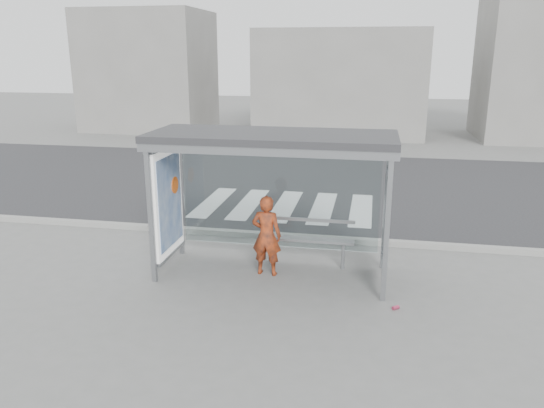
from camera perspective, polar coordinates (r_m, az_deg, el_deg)
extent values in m
plane|color=slate|center=(9.87, 0.00, -7.57)|extent=(80.00, 80.00, 0.00)
cube|color=#262729|center=(16.45, 4.60, 2.11)|extent=(30.00, 10.00, 0.01)
cube|color=gray|center=(11.64, 1.81, -3.51)|extent=(30.00, 0.18, 0.12)
cube|color=silver|center=(14.57, -6.34, 0.21)|extent=(0.55, 3.00, 0.00)
cube|color=silver|center=(14.32, -2.51, 0.01)|extent=(0.55, 3.00, 0.00)
cube|color=silver|center=(14.13, 1.44, -0.20)|extent=(0.55, 3.00, 0.00)
cube|color=silver|center=(14.01, 5.48, -0.42)|extent=(0.55, 3.00, 0.00)
cube|color=silver|center=(13.96, 9.57, -0.63)|extent=(0.55, 3.00, 0.00)
cube|color=gray|center=(9.38, -12.92, -1.13)|extent=(0.08, 0.08, 2.50)
cube|color=gray|center=(8.62, 12.28, -2.61)|extent=(0.08, 0.08, 2.50)
cube|color=gray|center=(10.62, -9.94, 1.06)|extent=(0.08, 0.08, 2.50)
cube|color=gray|center=(9.96, 12.15, -0.07)|extent=(0.08, 0.08, 2.50)
cube|color=#2D2D30|center=(9.15, 0.00, 7.28)|extent=(4.25, 1.65, 0.12)
cube|color=gray|center=(8.43, -0.98, 5.77)|extent=(4.25, 0.06, 0.18)
cube|color=white|center=(10.09, 0.75, 0.79)|extent=(3.80, 0.02, 2.00)
cube|color=white|center=(9.98, -11.35, 0.31)|extent=(0.15, 1.25, 2.00)
cube|color=#2D59A2|center=(9.95, -10.90, 0.28)|extent=(0.01, 1.10, 1.70)
cylinder|color=orange|center=(10.11, -10.40, 2.02)|extent=(0.02, 0.32, 0.32)
cube|color=white|center=(9.27, 12.23, -0.96)|extent=(0.03, 1.25, 2.00)
cube|color=beige|center=(9.29, 12.07, -0.27)|extent=(0.03, 0.86, 1.16)
cube|color=slate|center=(29.33, -13.05, 13.79)|extent=(6.00, 5.00, 6.00)
cube|color=slate|center=(26.98, 7.40, 12.83)|extent=(8.00, 5.00, 5.00)
cube|color=slate|center=(27.86, 26.83, 13.46)|extent=(5.00, 5.00, 7.00)
imported|color=orange|center=(9.62, -0.59, -3.41)|extent=(0.57, 0.40, 1.50)
cube|color=gray|center=(10.05, 3.77, -3.83)|extent=(1.77, 0.22, 0.05)
cylinder|color=gray|center=(10.25, -0.09, -5.08)|extent=(0.07, 0.07, 0.52)
cylinder|color=gray|center=(10.10, 7.64, -5.57)|extent=(0.07, 0.07, 0.52)
cube|color=gray|center=(10.09, 3.92, -1.71)|extent=(1.77, 0.04, 0.06)
cylinder|color=#D43E64|center=(8.83, 13.16, -10.80)|extent=(0.13, 0.12, 0.06)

